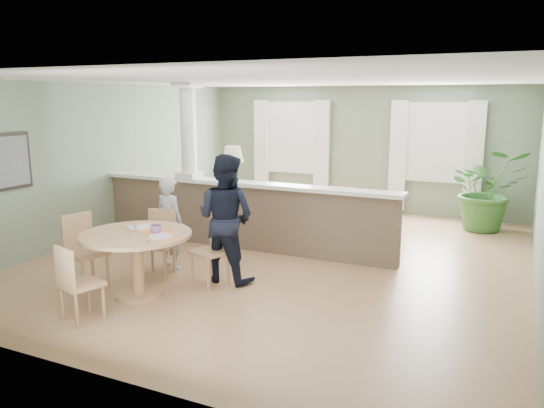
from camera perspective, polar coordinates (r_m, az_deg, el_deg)
The scene contains 12 objects.
ground at distance 8.33m, azimuth 1.57°, elevation -5.75°, with size 8.00×8.00×0.00m, color #A88158.
room_shell at distance 8.57m, azimuth 3.15°, elevation 7.08°, with size 7.02×8.02×2.71m.
pony_wall at distance 8.75m, azimuth -3.80°, elevation -0.15°, with size 5.32×0.38×2.70m.
sofa at distance 9.70m, azimuth 1.67°, elevation -0.73°, with size 2.86×1.12×0.84m, color #926D50.
houseplant at distance 10.64m, azimuth 22.12°, elevation 1.43°, with size 1.38×1.20×1.54m, color #305F26.
dining_table at distance 6.75m, azimuth -14.28°, elevation -4.43°, with size 1.36×1.36×0.93m.
chair_far_boy at distance 7.59m, azimuth -11.99°, elevation -3.74°, with size 0.50×0.50×0.92m.
chair_far_man at distance 7.10m, azimuth -6.29°, elevation -4.57°, with size 0.53×0.53×0.92m.
chair_near at distance 6.25m, azimuth -20.41°, elevation -7.73°, with size 0.49×0.49×0.88m.
chair_side at distance 7.34m, azimuth -19.65°, elevation -4.41°, with size 0.54×0.54×0.97m.
child_person at distance 7.78m, azimuth -10.92°, elevation -2.00°, with size 0.49×0.32×1.36m, color #97979C.
man_person at distance 7.12m, azimuth -5.00°, elevation -1.54°, with size 0.84×0.66×1.73m, color black.
Camera 1 is at (3.19, -7.29, 2.45)m, focal length 35.00 mm.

